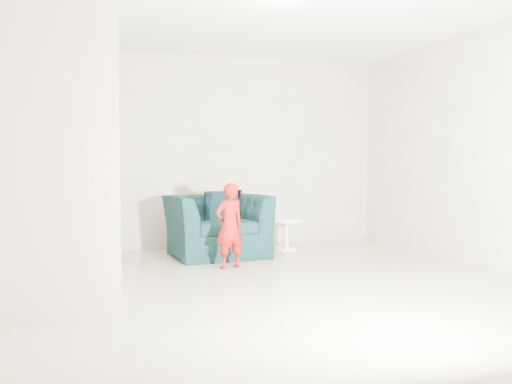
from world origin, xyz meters
TOP-DOWN VIEW (x-y plane):
  - floor at (0.00, 0.00)m, footprint 5.50×5.50m
  - back_wall at (0.00, 2.75)m, footprint 5.00×0.00m
  - front_wall at (0.00, -2.75)m, footprint 5.00×0.00m
  - right_wall at (2.50, 0.00)m, footprint 0.00×5.50m
  - armchair at (-0.13, 1.93)m, footprint 1.28×1.14m
  - toddler at (-0.20, 1.09)m, footprint 0.40×0.32m
  - side_table at (0.88, 2.09)m, footprint 0.43×0.43m
  - staircase at (-2.00, 0.55)m, footprint 1.02×3.03m
  - cushion at (-0.05, 2.17)m, footprint 0.39×0.18m
  - throw at (-0.61, 1.88)m, footprint 0.04×0.44m
  - phone at (-0.08, 1.08)m, footprint 0.04×0.05m

SIDE VIEW (x-z plane):
  - floor at x=0.00m, z-range 0.00..0.00m
  - side_table at x=0.88m, z-range 0.07..0.51m
  - armchair at x=-0.13m, z-range 0.00..0.78m
  - toddler at x=-0.20m, z-range 0.00..0.96m
  - throw at x=-0.61m, z-range 0.24..0.73m
  - cushion at x=-0.05m, z-range 0.44..0.82m
  - phone at x=-0.08m, z-range 0.79..0.89m
  - staircase at x=-2.00m, z-range -0.86..2.76m
  - right_wall at x=2.50m, z-range -1.40..4.10m
  - back_wall at x=0.00m, z-range -1.15..3.85m
  - front_wall at x=0.00m, z-range -1.15..3.85m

